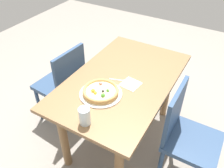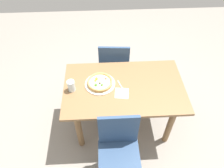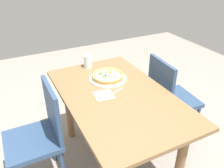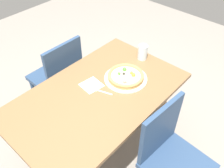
# 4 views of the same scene
# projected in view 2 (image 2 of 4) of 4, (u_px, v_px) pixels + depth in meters

# --- Properties ---
(ground_plane) EXTENTS (6.00, 6.00, 0.00)m
(ground_plane) POSITION_uv_depth(u_px,v_px,m) (122.00, 123.00, 2.85)
(ground_plane) COLOR gray
(dining_table) EXTENTS (1.30, 0.79, 0.73)m
(dining_table) POSITION_uv_depth(u_px,v_px,m) (124.00, 94.00, 2.40)
(dining_table) COLOR olive
(dining_table) RESTS_ON ground
(chair_near) EXTENTS (0.43, 0.43, 0.88)m
(chair_near) POSITION_uv_depth(u_px,v_px,m) (114.00, 65.00, 2.90)
(chair_near) COLOR navy
(chair_near) RESTS_ON ground
(chair_far) EXTENTS (0.40, 0.40, 0.88)m
(chair_far) POSITION_uv_depth(u_px,v_px,m) (119.00, 151.00, 2.07)
(chair_far) COLOR navy
(chair_far) RESTS_ON ground
(plate) EXTENTS (0.33, 0.33, 0.01)m
(plate) POSITION_uv_depth(u_px,v_px,m) (100.00, 84.00, 2.33)
(plate) COLOR silver
(plate) RESTS_ON dining_table
(pizza) EXTENTS (0.28, 0.28, 0.05)m
(pizza) POSITION_uv_depth(u_px,v_px,m) (100.00, 82.00, 2.31)
(pizza) COLOR tan
(pizza) RESTS_ON plate
(fork) EXTENTS (0.07, 0.16, 0.00)m
(fork) POSITION_uv_depth(u_px,v_px,m) (121.00, 87.00, 2.30)
(fork) COLOR silver
(fork) RESTS_ON dining_table
(drinking_glass) EXTENTS (0.08, 0.08, 0.13)m
(drinking_glass) POSITION_uv_depth(u_px,v_px,m) (71.00, 86.00, 2.23)
(drinking_glass) COLOR silver
(drinking_glass) RESTS_ON dining_table
(napkin) EXTENTS (0.16, 0.16, 0.00)m
(napkin) POSITION_uv_depth(u_px,v_px,m) (122.00, 93.00, 2.24)
(napkin) COLOR white
(napkin) RESTS_ON dining_table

